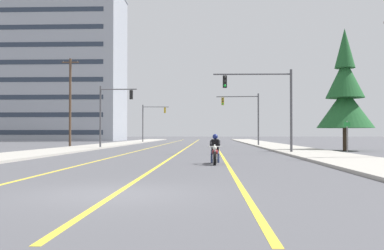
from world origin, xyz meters
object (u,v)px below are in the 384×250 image
traffic_signal_near_left (111,108)px  traffic_signal_near_right (268,97)px  utility_pole_left_near (70,101)px  traffic_signal_mid_left (150,118)px  street_sign (347,133)px  traffic_signal_mid_right (246,111)px  apartment_building_far_left_block (63,67)px  conifer_tree_right_verge_near (345,94)px  motorcycle_with_rider (215,152)px

traffic_signal_near_left → traffic_signal_near_right: bearing=-37.2°
traffic_signal_near_right → utility_pole_left_near: utility_pole_left_near is taller
traffic_signal_near_left → traffic_signal_mid_left: 28.78m
traffic_signal_mid_left → street_sign: bearing=-63.7°
traffic_signal_near_left → traffic_signal_mid_right: (14.11, 8.94, 0.08)m
apartment_building_far_left_block → traffic_signal_mid_right: bearing=-47.9°
traffic_signal_near_left → apartment_building_far_left_block: (-20.59, 47.37, 11.42)m
traffic_signal_near_left → conifer_tree_right_verge_near: 21.99m
motorcycle_with_rider → traffic_signal_near_left: bearing=114.7°
traffic_signal_near_right → street_sign: (5.67, -0.18, -2.66)m
traffic_signal_mid_right → traffic_signal_near_left: bearing=-147.6°
traffic_signal_mid_right → conifer_tree_right_verge_near: conifer_tree_right_verge_near is taller
motorcycle_with_rider → utility_pole_left_near: size_ratio=0.23×
motorcycle_with_rider → traffic_signal_near_right: size_ratio=0.35×
conifer_tree_right_verge_near → utility_pole_left_near: bearing=161.0°
motorcycle_with_rider → utility_pole_left_near: 30.63m
traffic_signal_mid_left → utility_pole_left_near: size_ratio=0.64×
traffic_signal_near_left → motorcycle_with_rider: bearing=-65.3°
conifer_tree_right_verge_near → apartment_building_far_left_block: 67.89m
conifer_tree_right_verge_near → apartment_building_far_left_block: size_ratio=0.34×
traffic_signal_near_right → traffic_signal_near_left: bearing=142.8°
traffic_signal_near_right → street_sign: 6.26m
traffic_signal_mid_right → street_sign: (5.61, -19.80, -2.61)m
traffic_signal_mid_left → apartment_building_far_left_block: (-20.71, 18.58, 11.38)m
motorcycle_with_rider → apartment_building_far_left_block: 77.03m
traffic_signal_mid_left → street_sign: traffic_signal_mid_left is taller
utility_pole_left_near → traffic_signal_mid_left: bearing=77.2°
traffic_signal_near_left → traffic_signal_mid_right: size_ratio=1.00×
traffic_signal_mid_right → apartment_building_far_left_block: apartment_building_far_left_block is taller
conifer_tree_right_verge_near → traffic_signal_near_left: bearing=167.1°
traffic_signal_mid_right → street_sign: 20.74m
traffic_signal_mid_right → traffic_signal_near_right: bearing=-90.2°
utility_pole_left_near → conifer_tree_right_verge_near: conifer_tree_right_verge_near is taller
apartment_building_far_left_block → street_sign: bearing=-55.3°
traffic_signal_near_left → apartment_building_far_left_block: 52.90m
traffic_signal_mid_right → apartment_building_far_left_block: (-34.71, 38.42, 11.34)m
apartment_building_far_left_block → street_sign: apartment_building_far_left_block is taller
motorcycle_with_rider → traffic_signal_near_right: (4.05, 11.07, 3.57)m
utility_pole_left_near → street_sign: size_ratio=4.03×
traffic_signal_mid_left → utility_pole_left_near: 25.08m
traffic_signal_near_left → apartment_building_far_left_block: bearing=113.5°
traffic_signal_mid_right → utility_pole_left_near: utility_pole_left_near is taller
traffic_signal_near_left → conifer_tree_right_verge_near: (21.42, -4.90, 0.82)m
motorcycle_with_rider → street_sign: street_sign is taller
traffic_signal_mid_right → apartment_building_far_left_block: 53.01m
traffic_signal_near_left → utility_pole_left_near: bearing=141.3°
apartment_building_far_left_block → street_sign: 72.18m
traffic_signal_near_left → traffic_signal_mid_right: 16.71m
traffic_signal_mid_left → traffic_signal_mid_right: bearing=-54.8°
traffic_signal_mid_right → traffic_signal_mid_left: bearing=125.2°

